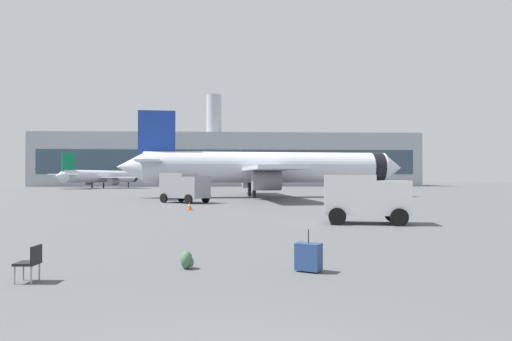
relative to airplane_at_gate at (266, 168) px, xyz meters
name	(u,v)px	position (x,y,z in m)	size (l,w,h in m)	color
airplane_at_gate	(266,168)	(0.00, 0.00, 0.00)	(35.77, 32.29, 10.50)	silver
airplane_taxiing	(102,177)	(-34.37, 48.56, -1.01)	(22.13, 24.00, 7.61)	silver
service_truck	(184,186)	(-8.72, -11.68, -2.05)	(5.11, 4.74, 2.90)	gray
cargo_van	(365,196)	(3.12, -31.59, -2.21)	(4.70, 3.05, 2.60)	white
safety_cone_near	(193,194)	(-9.26, 2.58, -3.35)	(0.44, 0.44, 0.62)	#F2590C
safety_cone_mid	(190,206)	(-7.20, -21.31, -3.36)	(0.44, 0.44, 0.60)	#F2590C
safety_cone_far	(331,194)	(7.95, -0.99, -3.24)	(0.44, 0.44, 0.84)	#F2590C
safety_cone_outer	(342,199)	(6.84, -11.15, -3.37)	(0.44, 0.44, 0.59)	#F2590C
rolling_suitcase	(309,257)	(-1.85, -43.44, -3.27)	(0.75, 0.68, 1.10)	navy
traveller_backpack	(187,260)	(-5.06, -42.93, -3.42)	(0.36, 0.40, 0.48)	#476B4C
gate_chair	(31,261)	(-8.56, -44.30, -3.16)	(0.50, 0.50, 0.86)	black
terminal_building	(228,160)	(-5.84, 76.57, 3.84)	(107.58, 21.46, 26.82)	#9EA3AD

